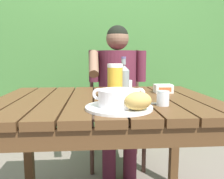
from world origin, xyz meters
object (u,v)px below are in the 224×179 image
(serving_plate, at_px, (119,107))
(table_knife, at_px, (146,103))
(soup_bowl, at_px, (119,98))
(butter_tub, at_px, (163,89))
(beer_glass, at_px, (115,81))
(beer_bottle, at_px, (124,80))
(chair_near_diner, at_px, (116,109))
(person_eating, at_px, (117,88))
(diner_bowl, at_px, (123,84))
(water_glass_small, at_px, (163,98))
(bread_roll, at_px, (138,101))

(serving_plate, bearing_deg, table_knife, 31.48)
(soup_bowl, bearing_deg, butter_tub, 52.62)
(beer_glass, bearing_deg, beer_bottle, 54.15)
(chair_near_diner, bearing_deg, person_eating, -90.80)
(serving_plate, relative_size, diner_bowl, 2.21)
(butter_tub, bearing_deg, beer_glass, -149.37)
(table_knife, bearing_deg, beer_bottle, 109.14)
(table_knife, bearing_deg, chair_near_diner, 92.34)
(person_eating, height_order, water_glass_small, person_eating)
(person_eating, bearing_deg, water_glass_small, -82.52)
(beer_glass, bearing_deg, soup_bowl, -90.88)
(water_glass_small, xyz_separation_m, table_knife, (-0.07, 0.03, -0.03))
(serving_plate, distance_m, diner_bowl, 0.63)
(chair_near_diner, bearing_deg, table_knife, -87.66)
(soup_bowl, xyz_separation_m, table_knife, (0.14, 0.08, -0.05))
(soup_bowl, bearing_deg, serving_plate, 97.13)
(table_knife, bearing_deg, serving_plate, -148.52)
(person_eating, xyz_separation_m, butter_tub, (0.23, -0.54, 0.07))
(butter_tub, height_order, table_knife, butter_tub)
(soup_bowl, bearing_deg, beer_bottle, 79.30)
(chair_near_diner, distance_m, table_knife, 1.11)
(chair_near_diner, height_order, person_eating, person_eating)
(serving_plate, xyz_separation_m, water_glass_small, (0.21, 0.05, 0.03))
(person_eating, relative_size, beer_glass, 6.78)
(serving_plate, distance_m, beer_bottle, 0.32)
(serving_plate, relative_size, water_glass_small, 4.25)
(bread_roll, distance_m, beer_glass, 0.32)
(serving_plate, distance_m, table_knife, 0.16)
(person_eating, xyz_separation_m, diner_bowl, (0.00, -0.34, 0.07))
(person_eating, distance_m, diner_bowl, 0.34)
(bread_roll, bearing_deg, diner_bowl, 87.91)
(serving_plate, bearing_deg, person_eating, 84.66)
(person_eating, bearing_deg, butter_tub, -66.67)
(soup_bowl, height_order, diner_bowl, soup_bowl)
(chair_near_diner, xyz_separation_m, beer_glass, (-0.09, -0.92, 0.36))
(serving_plate, height_order, butter_tub, butter_tub)
(soup_bowl, bearing_deg, diner_bowl, 81.54)
(diner_bowl, bearing_deg, person_eating, 90.47)
(person_eating, relative_size, water_glass_small, 18.40)
(butter_tub, bearing_deg, bread_roll, -117.04)
(beer_bottle, xyz_separation_m, butter_tub, (0.26, 0.11, -0.07))
(chair_near_diner, xyz_separation_m, person_eating, (-0.00, -0.20, 0.23))
(beer_glass, distance_m, table_knife, 0.22)
(soup_bowl, xyz_separation_m, water_glass_small, (0.21, 0.05, -0.02))
(beer_bottle, distance_m, water_glass_small, 0.30)
(person_eating, height_order, soup_bowl, person_eating)
(chair_near_diner, xyz_separation_m, soup_bowl, (-0.09, -1.15, 0.32))
(butter_tub, relative_size, diner_bowl, 0.82)
(chair_near_diner, relative_size, beer_glass, 5.72)
(beer_bottle, xyz_separation_m, water_glass_small, (0.15, -0.26, -0.06))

